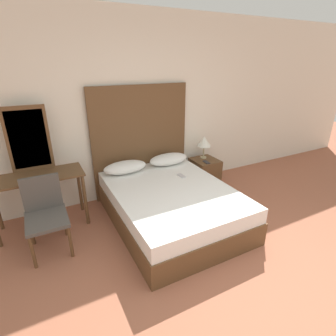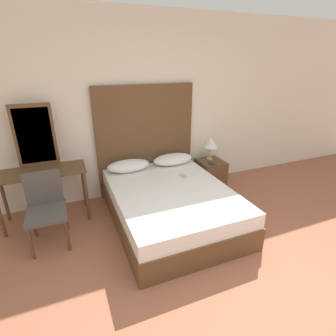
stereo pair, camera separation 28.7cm
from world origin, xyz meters
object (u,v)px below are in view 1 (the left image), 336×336
(phone_on_bed, at_px, (181,176))
(phone_on_nightstand, at_px, (206,162))
(table_lamp, at_px, (204,142))
(vanity_desk, at_px, (38,185))
(nightstand, at_px, (205,172))
(bed, at_px, (171,205))
(chair, at_px, (45,211))

(phone_on_bed, xyz_separation_m, phone_on_nightstand, (0.67, 0.32, -0.02))
(table_lamp, distance_m, phone_on_nightstand, 0.36)
(table_lamp, height_order, vanity_desk, table_lamp)
(phone_on_bed, relative_size, nightstand, 0.33)
(bed, relative_size, nightstand, 4.16)
(bed, bearing_deg, table_lamp, 37.12)
(table_lamp, xyz_separation_m, chair, (-2.55, -0.60, -0.28))
(bed, bearing_deg, phone_on_bed, 41.83)
(phone_on_nightstand, relative_size, vanity_desk, 0.14)
(vanity_desk, bearing_deg, nightstand, 1.23)
(chair, bearing_deg, phone_on_nightstand, 9.24)
(phone_on_bed, height_order, chair, chair)
(phone_on_bed, distance_m, nightstand, 0.88)
(nightstand, bearing_deg, vanity_desk, -178.77)
(vanity_desk, bearing_deg, table_lamp, 3.19)
(chair, bearing_deg, vanity_desk, 93.66)
(vanity_desk, xyz_separation_m, chair, (0.03, -0.46, -0.13))
(nightstand, xyz_separation_m, phone_on_nightstand, (-0.06, -0.11, 0.24))
(nightstand, height_order, chair, chair)
(table_lamp, bearing_deg, phone_on_bed, -145.03)
(phone_on_nightstand, xyz_separation_m, vanity_desk, (-2.50, 0.06, 0.13))
(nightstand, xyz_separation_m, chair, (-2.53, -0.51, 0.24))
(phone_on_bed, distance_m, table_lamp, 0.94)
(table_lamp, height_order, chair, table_lamp)
(vanity_desk, relative_size, chair, 1.30)
(phone_on_bed, bearing_deg, phone_on_nightstand, 25.71)
(bed, xyz_separation_m, phone_on_nightstand, (0.97, 0.60, 0.23))
(vanity_desk, bearing_deg, phone_on_nightstand, -1.28)
(chair, bearing_deg, bed, -7.41)
(bed, relative_size, phone_on_bed, 12.78)
(bed, bearing_deg, vanity_desk, 156.84)
(bed, height_order, vanity_desk, vanity_desk)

